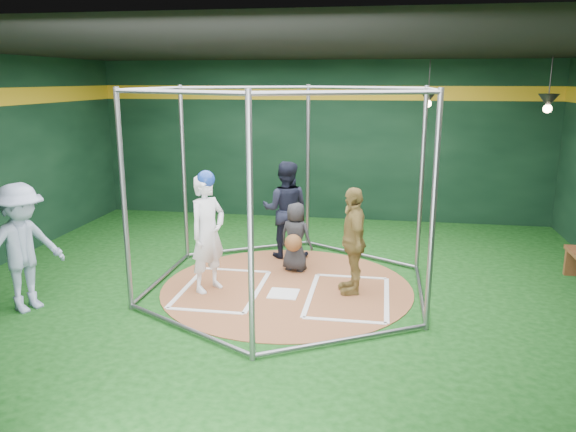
# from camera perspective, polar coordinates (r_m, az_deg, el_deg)

# --- Properties ---
(room_shell) EXTENTS (10.10, 9.10, 3.53)m
(room_shell) POSITION_cam_1_polar(r_m,az_deg,el_deg) (8.17, -0.11, 4.31)
(room_shell) COLOR #0C370D
(room_shell) RESTS_ON ground
(clay_disc) EXTENTS (3.80, 3.80, 0.01)m
(clay_disc) POSITION_cam_1_polar(r_m,az_deg,el_deg) (8.62, -0.11, -7.24)
(clay_disc) COLOR #955836
(clay_disc) RESTS_ON ground
(home_plate) EXTENTS (0.43, 0.43, 0.01)m
(home_plate) POSITION_cam_1_polar(r_m,az_deg,el_deg) (8.34, -0.46, -7.89)
(home_plate) COLOR white
(home_plate) RESTS_ON clay_disc
(batter_box_left) EXTENTS (1.17, 1.77, 0.01)m
(batter_box_left) POSITION_cam_1_polar(r_m,az_deg,el_deg) (8.59, -6.71, -7.33)
(batter_box_left) COLOR white
(batter_box_left) RESTS_ON clay_disc
(batter_box_right) EXTENTS (1.17, 1.77, 0.01)m
(batter_box_right) POSITION_cam_1_polar(r_m,az_deg,el_deg) (8.29, 6.15, -8.13)
(batter_box_right) COLOR white
(batter_box_right) RESTS_ON clay_disc
(batting_cage) EXTENTS (4.05, 4.67, 3.00)m
(batting_cage) POSITION_cam_1_polar(r_m,az_deg,el_deg) (8.21, -0.12, 2.55)
(batting_cage) COLOR gray
(batting_cage) RESTS_ON ground
(pendant_lamp_near) EXTENTS (0.34, 0.34, 0.90)m
(pendant_lamp_near) POSITION_cam_1_polar(r_m,az_deg,el_deg) (11.57, 14.06, 11.60)
(pendant_lamp_near) COLOR black
(pendant_lamp_near) RESTS_ON room_shell
(pendant_lamp_far) EXTENTS (0.34, 0.34, 0.90)m
(pendant_lamp_far) POSITION_cam_1_polar(r_m,az_deg,el_deg) (10.28, 24.92, 10.54)
(pendant_lamp_far) COLOR black
(pendant_lamp_far) RESTS_ON room_shell
(batter_figure) EXTENTS (0.67, 0.76, 1.81)m
(batter_figure) POSITION_cam_1_polar(r_m,az_deg,el_deg) (8.33, -8.17, -1.58)
(batter_figure) COLOR white
(batter_figure) RESTS_ON clay_disc
(visitor_leopard) EXTENTS (0.58, 0.99, 1.58)m
(visitor_leopard) POSITION_cam_1_polar(r_m,az_deg,el_deg) (8.24, 6.62, -2.48)
(visitor_leopard) COLOR #AD924A
(visitor_leopard) RESTS_ON clay_disc
(catcher_figure) EXTENTS (0.64, 0.65, 1.14)m
(catcher_figure) POSITION_cam_1_polar(r_m,az_deg,el_deg) (9.17, 0.76, -2.17)
(catcher_figure) COLOR black
(catcher_figure) RESTS_ON clay_disc
(umpire) EXTENTS (0.85, 0.68, 1.71)m
(umpire) POSITION_cam_1_polar(r_m,az_deg,el_deg) (9.83, -0.26, 0.65)
(umpire) COLOR black
(umpire) RESTS_ON clay_disc
(bystander_blue) EXTENTS (1.07, 1.31, 1.77)m
(bystander_blue) POSITION_cam_1_polar(r_m,az_deg,el_deg) (8.36, -25.35, -2.95)
(bystander_blue) COLOR #92A1C1
(bystander_blue) RESTS_ON ground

